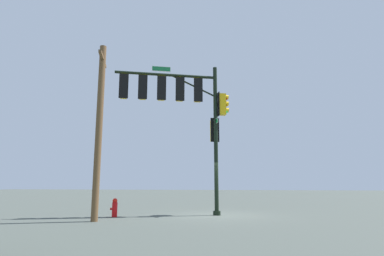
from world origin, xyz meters
TOP-DOWN VIEW (x-y plane):
  - ground_plane at (0.00, 0.00)m, footprint 120.00×120.00m
  - signal_pole_assembly at (1.52, 0.49)m, footprint 5.44×2.52m
  - utility_pole at (4.57, 3.36)m, footprint 0.69×1.74m
  - fire_hydrant at (4.49, 1.61)m, footprint 0.33×0.24m

SIDE VIEW (x-z plane):
  - ground_plane at x=0.00m, z-range 0.00..0.00m
  - fire_hydrant at x=4.49m, z-range 0.00..0.83m
  - utility_pole at x=4.57m, z-range 0.13..7.56m
  - signal_pole_assembly at x=1.52m, z-range 1.70..9.12m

